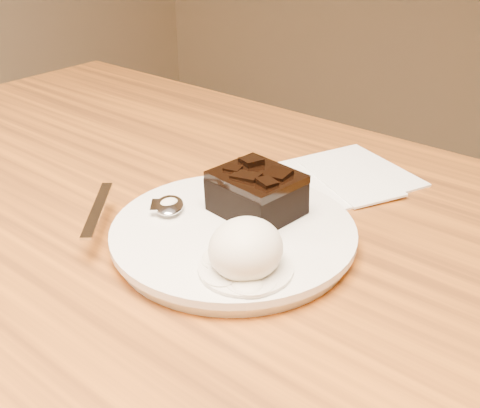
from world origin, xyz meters
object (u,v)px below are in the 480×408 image
Objects in this scene: spoon at (169,207)px; napkin at (347,174)px; plate at (233,235)px; brownie at (256,196)px; ice_cream_scoop at (246,249)px.

spoon reaches higher than napkin.
brownie is at bearing 91.61° from plate.
spoon is 0.24m from napkin.
spoon is at bearing -141.80° from brownie.
brownie reaches higher than spoon.
napkin is (0.01, 0.20, -0.01)m from plate.
plate is 0.08m from ice_cream_scoop.
spoon is (-0.07, -0.05, -0.01)m from brownie.
ice_cream_scoop is at bearing -79.30° from napkin.
napkin is at bearing 29.92° from spoon.
ice_cream_scoop is 0.26m from napkin.
brownie is 0.57× the size of napkin.
spoon is 1.21× the size of napkin.
brownie is 0.17m from napkin.
plate is 2.99× the size of brownie.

